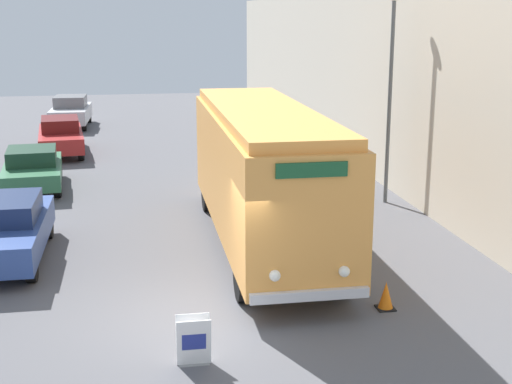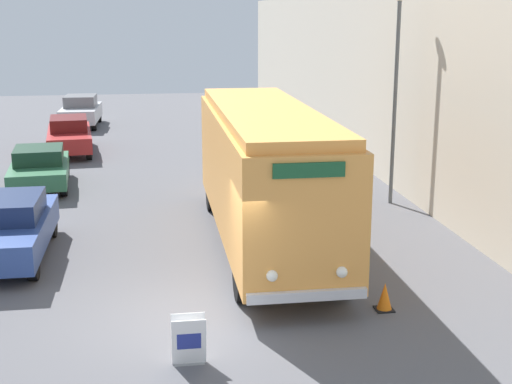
# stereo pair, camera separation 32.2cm
# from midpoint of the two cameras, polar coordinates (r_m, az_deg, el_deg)

# --- Properties ---
(ground_plane) EXTENTS (80.00, 80.00, 0.00)m
(ground_plane) POSITION_cam_midpoint_polar(r_m,az_deg,el_deg) (14.19, -5.11, -10.08)
(ground_plane) COLOR #56565B
(building_wall_right) EXTENTS (0.30, 60.00, 6.60)m
(building_wall_right) POSITION_cam_midpoint_polar(r_m,az_deg,el_deg) (24.52, 10.39, 8.07)
(building_wall_right) COLOR beige
(building_wall_right) RESTS_ON ground_plane
(vintage_bus) EXTENTS (2.44, 9.98, 3.54)m
(vintage_bus) POSITION_cam_midpoint_polar(r_m,az_deg,el_deg) (17.88, 0.05, 1.80)
(vintage_bus) COLOR black
(vintage_bus) RESTS_ON ground_plane
(sign_board) EXTENTS (0.58, 0.33, 0.86)m
(sign_board) POSITION_cam_midpoint_polar(r_m,az_deg,el_deg) (12.36, -5.77, -11.82)
(sign_board) COLOR gray
(sign_board) RESTS_ON ground_plane
(streetlamp) EXTENTS (0.36, 0.36, 6.49)m
(streetlamp) POSITION_cam_midpoint_polar(r_m,az_deg,el_deg) (22.11, 10.35, 9.78)
(streetlamp) COLOR #595E60
(streetlamp) RESTS_ON ground_plane
(parked_car_near) EXTENTS (1.92, 4.59, 1.50)m
(parked_car_near) POSITION_cam_midpoint_polar(r_m,az_deg,el_deg) (18.19, -20.00, -2.81)
(parked_car_near) COLOR black
(parked_car_near) RESTS_ON ground_plane
(parked_car_mid) EXTENTS (2.19, 4.24, 1.38)m
(parked_car_mid) POSITION_cam_midpoint_polar(r_m,az_deg,el_deg) (25.20, -17.79, 1.80)
(parked_car_mid) COLOR black
(parked_car_mid) RESTS_ON ground_plane
(parked_car_far) EXTENTS (2.23, 4.90, 1.51)m
(parked_car_far) POSITION_cam_midpoint_polar(r_m,az_deg,el_deg) (31.23, -15.64, 4.37)
(parked_car_far) COLOR black
(parked_car_far) RESTS_ON ground_plane
(parked_car_distant) EXTENTS (1.94, 4.28, 1.61)m
(parked_car_distant) POSITION_cam_midpoint_polar(r_m,az_deg,el_deg) (38.43, -14.83, 6.26)
(parked_car_distant) COLOR black
(parked_car_distant) RESTS_ON ground_plane
(traffic_cone) EXTENTS (0.36, 0.36, 0.57)m
(traffic_cone) POSITION_cam_midpoint_polar(r_m,az_deg,el_deg) (14.68, 9.73, -8.19)
(traffic_cone) COLOR black
(traffic_cone) RESTS_ON ground_plane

